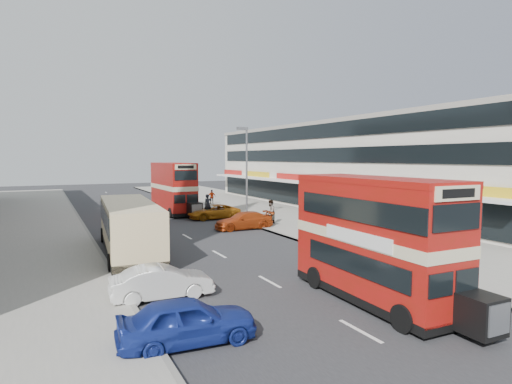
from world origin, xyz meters
TOP-DOWN VIEW (x-y plane):
  - ground at (0.00, 0.00)m, footprint 160.00×160.00m
  - road_surface at (0.00, 20.00)m, footprint 12.00×90.00m
  - pavement_right at (12.00, 20.00)m, footprint 12.00×90.00m
  - kerb_left at (-6.10, 20.00)m, footprint 0.20×90.00m
  - kerb_right at (6.10, 20.00)m, footprint 0.20×90.00m
  - commercial_row at (19.95, 22.00)m, footprint 9.90×46.20m
  - wooded_hill at (85.00, 45.00)m, footprint 172.80×230.40m
  - street_lamp at (6.52, 18.00)m, footprint 1.00×0.20m
  - bus_main at (2.33, -2.06)m, footprint 2.57×8.50m
  - bus_second at (2.57, 26.28)m, footprint 2.63×8.90m
  - coach at (-4.54, 10.58)m, footprint 3.47×10.70m
  - car_left_near at (-5.19, -2.35)m, footprint 4.24×1.98m
  - car_left_front at (-4.85, 2.00)m, footprint 4.05×1.61m
  - car_right_a at (4.90, 15.03)m, footprint 4.70×2.09m
  - car_right_b at (4.82, 21.21)m, footprint 4.72×2.18m
  - pedestrian_near at (7.59, 15.58)m, footprint 0.88×0.86m
  - pedestrian_far at (8.62, 31.63)m, footprint 1.05×0.63m
  - cyclist at (4.32, 21.37)m, footprint 0.71×1.78m

SIDE VIEW (x-z plane):
  - ground at x=0.00m, z-range 0.00..0.00m
  - wooded_hill at x=85.00m, z-range -10.00..10.00m
  - road_surface at x=0.00m, z-range 0.00..0.01m
  - pavement_right at x=12.00m, z-range 0.00..0.15m
  - kerb_left at x=-6.10m, z-range -0.01..0.15m
  - kerb_right at x=6.10m, z-range -0.01..0.15m
  - car_left_front at x=-4.85m, z-range 0.00..1.31m
  - car_right_b at x=4.82m, z-range 0.00..1.31m
  - car_right_a at x=4.90m, z-range 0.00..1.34m
  - car_left_near at x=-5.19m, z-range 0.00..1.40m
  - cyclist at x=4.32m, z-range -0.35..1.91m
  - pedestrian_far at x=8.62m, z-range 0.15..1.83m
  - pedestrian_near at x=7.59m, z-range 0.15..2.14m
  - coach at x=-4.54m, z-range 0.25..3.04m
  - bus_main at x=2.33m, z-range 0.12..4.77m
  - bus_second at x=2.57m, z-range 0.13..5.02m
  - commercial_row at x=19.95m, z-range 0.05..9.35m
  - street_lamp at x=6.52m, z-range 0.72..8.85m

